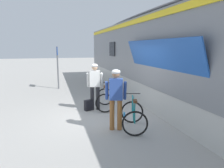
# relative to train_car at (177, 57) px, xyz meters

# --- Properties ---
(ground_plane) EXTENTS (80.00, 80.00, 0.00)m
(ground_plane) POSITION_rel_train_car_xyz_m (-3.27, -0.83, -1.97)
(ground_plane) COLOR #A09E99
(train_car) EXTENTS (3.31, 20.33, 3.88)m
(train_car) POSITION_rel_train_car_xyz_m (0.00, 0.00, 0.00)
(train_car) COLOR slate
(train_car) RESTS_ON ground
(cyclist_near_in_blue) EXTENTS (0.66, 0.41, 1.76)m
(cyclist_near_in_blue) POSITION_rel_train_car_xyz_m (-3.24, -2.09, -0.91)
(cyclist_near_in_blue) COLOR #935B2D
(cyclist_near_in_blue) RESTS_ON ground
(cyclist_far_in_white) EXTENTS (0.65, 0.40, 1.76)m
(cyclist_far_in_white) POSITION_rel_train_car_xyz_m (-3.43, 0.03, -0.91)
(cyclist_far_in_white) COLOR #232328
(cyclist_far_in_white) RESTS_ON ground
(bicycle_near_teal) EXTENTS (0.99, 1.23, 0.99)m
(bicycle_near_teal) POSITION_rel_train_car_xyz_m (-2.74, -2.20, -1.56)
(bicycle_near_teal) COLOR black
(bicycle_near_teal) RESTS_ON ground
(bicycle_far_silver) EXTENTS (0.95, 1.21, 0.99)m
(bicycle_far_silver) POSITION_rel_train_car_xyz_m (-3.03, 0.04, -1.56)
(bicycle_far_silver) COLOR black
(bicycle_far_silver) RESTS_ON ground
(backpack_on_platform) EXTENTS (0.33, 0.27, 0.40)m
(backpack_on_platform) POSITION_rel_train_car_xyz_m (-3.70, -0.01, -1.77)
(backpack_on_platform) COLOR black
(backpack_on_platform) RESTS_ON ground
(water_bottle_near_the_bikes) EXTENTS (0.07, 0.07, 0.20)m
(water_bottle_near_the_bikes) POSITION_rel_train_car_xyz_m (-2.67, -1.20, -1.87)
(water_bottle_near_the_bikes) COLOR #338CCC
(water_bottle_near_the_bikes) RESTS_ON ground
(water_bottle_by_the_backpack) EXTENTS (0.07, 0.07, 0.21)m
(water_bottle_by_the_backpack) POSITION_rel_train_car_xyz_m (-3.58, 0.06, -1.86)
(water_bottle_by_the_backpack) COLOR red
(water_bottle_by_the_backpack) RESTS_ON ground
(platform_sign_post) EXTENTS (0.08, 0.70, 2.40)m
(platform_sign_post) POSITION_rel_train_car_xyz_m (-4.65, 4.66, -0.34)
(platform_sign_post) COLOR #595B60
(platform_sign_post) RESTS_ON ground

